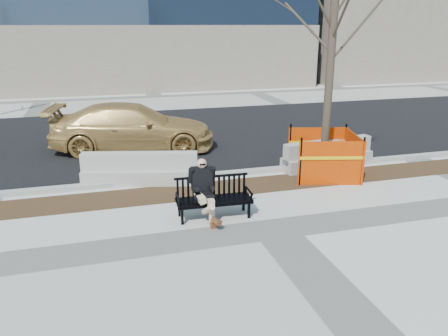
# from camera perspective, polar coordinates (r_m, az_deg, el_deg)

# --- Properties ---
(ground) EXTENTS (120.00, 120.00, 0.00)m
(ground) POSITION_cam_1_polar(r_m,az_deg,el_deg) (9.43, 6.40, -7.71)
(ground) COLOR beige
(ground) RESTS_ON ground
(mulch_strip) EXTENTS (40.00, 1.20, 0.02)m
(mulch_strip) POSITION_cam_1_polar(r_m,az_deg,el_deg) (11.69, 1.63, -2.43)
(mulch_strip) COLOR #47301C
(mulch_strip) RESTS_ON ground
(asphalt_street) EXTENTS (60.00, 10.40, 0.01)m
(asphalt_street) POSITION_cam_1_polar(r_m,az_deg,el_deg) (17.45, -4.48, 4.38)
(asphalt_street) COLOR black
(asphalt_street) RESTS_ON ground
(curb) EXTENTS (60.00, 0.25, 0.12)m
(curb) POSITION_cam_1_polar(r_m,az_deg,el_deg) (12.52, 0.34, -0.74)
(curb) COLOR #9E9B93
(curb) RESTS_ON ground
(bench) EXTENTS (1.71, 0.68, 0.90)m
(bench) POSITION_cam_1_polar(r_m,az_deg,el_deg) (9.92, -1.28, -6.26)
(bench) COLOR black
(bench) RESTS_ON ground
(seated_man) EXTENTS (0.62, 0.98, 1.34)m
(seated_man) POSITION_cam_1_polar(r_m,az_deg,el_deg) (9.92, -2.65, -6.27)
(seated_man) COLOR black
(seated_man) RESTS_ON ground
(tree_fence) EXTENTS (3.16, 3.16, 6.50)m
(tree_fence) POSITION_cam_1_polar(r_m,az_deg,el_deg) (12.89, 12.43, -0.91)
(tree_fence) COLOR #F73800
(tree_fence) RESTS_ON ground
(sedan) EXTENTS (5.66, 3.12, 1.55)m
(sedan) POSITION_cam_1_polar(r_m,az_deg,el_deg) (15.47, -11.37, 2.31)
(sedan) COLOR tan
(sedan) RESTS_ON ground
(jersey_barrier_left) EXTENTS (3.08, 1.31, 0.87)m
(jersey_barrier_left) POSITION_cam_1_polar(r_m,az_deg,el_deg) (12.14, -10.53, -1.96)
(jersey_barrier_left) COLOR #AAA89F
(jersey_barrier_left) RESTS_ON ground
(jersey_barrier_right) EXTENTS (2.98, 1.03, 0.84)m
(jersey_barrier_right) POSITION_cam_1_polar(r_m,az_deg,el_deg) (13.66, 12.96, 0.12)
(jersey_barrier_right) COLOR #9C9A92
(jersey_barrier_right) RESTS_ON ground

